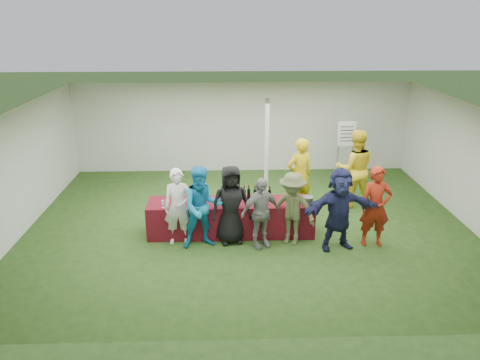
{
  "coord_description": "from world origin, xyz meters",
  "views": [
    {
      "loc": [
        -0.53,
        -9.78,
        4.62
      ],
      "look_at": [
        -0.21,
        -0.4,
        1.25
      ],
      "focal_mm": 35.0,
      "sensor_mm": 36.0,
      "label": 1
    }
  ],
  "objects_px": {
    "dump_bucket": "(308,201)",
    "customer_4": "(292,209)",
    "customer_0": "(178,207)",
    "customer_1": "(202,207)",
    "customer_6": "(376,207)",
    "customer_3": "(260,213)",
    "customer_2": "(231,205)",
    "customer_5": "(339,209)",
    "staff_back": "(355,169)",
    "wine_list_sign": "(346,138)",
    "serving_table": "(231,218)",
    "staff_pourer": "(299,176)"
  },
  "relations": [
    {
      "from": "wine_list_sign",
      "to": "staff_back",
      "type": "relative_size",
      "value": 0.92
    },
    {
      "from": "wine_list_sign",
      "to": "customer_4",
      "type": "height_order",
      "value": "wine_list_sign"
    },
    {
      "from": "staff_pourer",
      "to": "customer_4",
      "type": "relative_size",
      "value": 1.18
    },
    {
      "from": "customer_1",
      "to": "customer_2",
      "type": "height_order",
      "value": "customer_1"
    },
    {
      "from": "serving_table",
      "to": "customer_2",
      "type": "distance_m",
      "value": 0.62
    },
    {
      "from": "serving_table",
      "to": "staff_back",
      "type": "height_order",
      "value": "staff_back"
    },
    {
      "from": "wine_list_sign",
      "to": "staff_pourer",
      "type": "bearing_deg",
      "value": -128.83
    },
    {
      "from": "customer_4",
      "to": "dump_bucket",
      "type": "bearing_deg",
      "value": 65.45
    },
    {
      "from": "customer_0",
      "to": "customer_2",
      "type": "bearing_deg",
      "value": -2.06
    },
    {
      "from": "staff_back",
      "to": "customer_3",
      "type": "relative_size",
      "value": 1.29
    },
    {
      "from": "staff_pourer",
      "to": "customer_5",
      "type": "height_order",
      "value": "staff_pourer"
    },
    {
      "from": "staff_pourer",
      "to": "customer_3",
      "type": "distance_m",
      "value": 2.09
    },
    {
      "from": "dump_bucket",
      "to": "customer_4",
      "type": "distance_m",
      "value": 0.48
    },
    {
      "from": "dump_bucket",
      "to": "customer_1",
      "type": "relative_size",
      "value": 0.14
    },
    {
      "from": "serving_table",
      "to": "dump_bucket",
      "type": "height_order",
      "value": "dump_bucket"
    },
    {
      "from": "customer_4",
      "to": "customer_6",
      "type": "relative_size",
      "value": 0.92
    },
    {
      "from": "dump_bucket",
      "to": "customer_0",
      "type": "distance_m",
      "value": 2.74
    },
    {
      "from": "customer_2",
      "to": "customer_1",
      "type": "bearing_deg",
      "value": -173.29
    },
    {
      "from": "staff_back",
      "to": "customer_4",
      "type": "height_order",
      "value": "staff_back"
    },
    {
      "from": "customer_5",
      "to": "dump_bucket",
      "type": "bearing_deg",
      "value": 123.83
    },
    {
      "from": "staff_back",
      "to": "customer_1",
      "type": "distance_m",
      "value": 4.22
    },
    {
      "from": "customer_0",
      "to": "customer_4",
      "type": "bearing_deg",
      "value": -5.19
    },
    {
      "from": "customer_0",
      "to": "customer_1",
      "type": "relative_size",
      "value": 0.94
    },
    {
      "from": "customer_1",
      "to": "staff_back",
      "type": "bearing_deg",
      "value": 17.17
    },
    {
      "from": "serving_table",
      "to": "customer_0",
      "type": "xyz_separation_m",
      "value": [
        -1.1,
        -0.41,
        0.45
      ]
    },
    {
      "from": "staff_pourer",
      "to": "customer_2",
      "type": "distance_m",
      "value": 2.28
    },
    {
      "from": "staff_back",
      "to": "customer_5",
      "type": "distance_m",
      "value": 2.42
    },
    {
      "from": "serving_table",
      "to": "customer_0",
      "type": "bearing_deg",
      "value": -159.55
    },
    {
      "from": "dump_bucket",
      "to": "customer_5",
      "type": "xyz_separation_m",
      "value": [
        0.55,
        -0.54,
        0.03
      ]
    },
    {
      "from": "wine_list_sign",
      "to": "customer_6",
      "type": "distance_m",
      "value": 3.82
    },
    {
      "from": "staff_back",
      "to": "customer_6",
      "type": "distance_m",
      "value": 2.13
    },
    {
      "from": "customer_2",
      "to": "customer_5",
      "type": "relative_size",
      "value": 0.97
    },
    {
      "from": "serving_table",
      "to": "customer_2",
      "type": "relative_size",
      "value": 2.12
    },
    {
      "from": "serving_table",
      "to": "customer_6",
      "type": "relative_size",
      "value": 2.1
    },
    {
      "from": "customer_2",
      "to": "customer_5",
      "type": "height_order",
      "value": "customer_5"
    },
    {
      "from": "customer_5",
      "to": "wine_list_sign",
      "type": "bearing_deg",
      "value": 62.72
    },
    {
      "from": "customer_4",
      "to": "customer_5",
      "type": "xyz_separation_m",
      "value": [
        0.92,
        -0.25,
        0.09
      ]
    },
    {
      "from": "customer_6",
      "to": "customer_3",
      "type": "bearing_deg",
      "value": -177.93
    },
    {
      "from": "customer_5",
      "to": "customer_4",
      "type": "bearing_deg",
      "value": 153.34
    },
    {
      "from": "customer_1",
      "to": "customer_5",
      "type": "distance_m",
      "value": 2.78
    },
    {
      "from": "serving_table",
      "to": "dump_bucket",
      "type": "relative_size",
      "value": 15.19
    },
    {
      "from": "customer_4",
      "to": "customer_5",
      "type": "bearing_deg",
      "value": 12.84
    },
    {
      "from": "dump_bucket",
      "to": "customer_4",
      "type": "xyz_separation_m",
      "value": [
        -0.38,
        -0.29,
        -0.05
      ]
    },
    {
      "from": "staff_back",
      "to": "customer_6",
      "type": "xyz_separation_m",
      "value": [
        -0.13,
        -2.12,
        -0.12
      ]
    },
    {
      "from": "serving_table",
      "to": "wine_list_sign",
      "type": "xyz_separation_m",
      "value": [
        3.27,
        3.14,
        0.94
      ]
    },
    {
      "from": "customer_2",
      "to": "customer_6",
      "type": "height_order",
      "value": "customer_6"
    },
    {
      "from": "customer_1",
      "to": "wine_list_sign",
      "type": "bearing_deg",
      "value": 31.86
    },
    {
      "from": "dump_bucket",
      "to": "customer_2",
      "type": "xyz_separation_m",
      "value": [
        -1.64,
        -0.18,
        0.01
      ]
    },
    {
      "from": "customer_4",
      "to": "customer_3",
      "type": "bearing_deg",
      "value": -141.57
    },
    {
      "from": "staff_pourer",
      "to": "customer_4",
      "type": "height_order",
      "value": "staff_pourer"
    }
  ]
}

